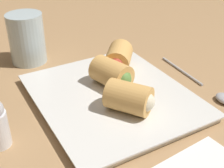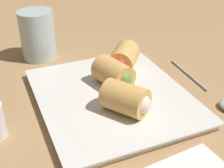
{
  "view_description": "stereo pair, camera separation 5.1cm",
  "coord_description": "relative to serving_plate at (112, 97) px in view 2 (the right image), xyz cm",
  "views": [
    {
      "loc": [
        -43.49,
        20.88,
        32.81
      ],
      "look_at": [
        -3.71,
        -1.73,
        5.45
      ],
      "focal_mm": 50.0,
      "sensor_mm": 36.0,
      "label": 1
    },
    {
      "loc": [
        -45.77,
        16.27,
        32.81
      ],
      "look_at": [
        -3.71,
        -1.73,
        5.45
      ],
      "focal_mm": 50.0,
      "sensor_mm": 36.0,
      "label": 2
    }
  ],
  "objects": [
    {
      "name": "drinking_glass",
      "position": [
        22.55,
        7.92,
        4.54
      ],
      "size": [
        7.51,
        7.51,
        10.59
      ],
      "color": "silver",
      "rests_on": "table_surface"
    },
    {
      "name": "spoon",
      "position": [
        -7.58,
        -17.22,
        -0.2
      ],
      "size": [
        20.65,
        3.0,
        1.27
      ],
      "color": "#B2B2B7",
      "rests_on": "table_surface"
    },
    {
      "name": "serving_plate",
      "position": [
        0.0,
        0.0,
        0.0
      ],
      "size": [
        28.98,
        25.08,
        1.5
      ],
      "color": "silver",
      "rests_on": "table_surface"
    },
    {
      "name": "roll_front_right",
      "position": [
        2.14,
        -1.44,
        3.17
      ],
      "size": [
        8.13,
        6.6,
        4.87
      ],
      "color": "#DBA356",
      "rests_on": "serving_plate"
    },
    {
      "name": "table_surface",
      "position": [
        3.71,
        1.73,
        -1.76
      ],
      "size": [
        180.0,
        140.0,
        2.0
      ],
      "color": "#A87F54",
      "rests_on": "ground"
    },
    {
      "name": "roll_front_left",
      "position": [
        -5.94,
        -0.08,
        3.17
      ],
      "size": [
        8.39,
        7.88,
        4.87
      ],
      "color": "#DBA356",
      "rests_on": "serving_plate"
    },
    {
      "name": "roll_back_left",
      "position": [
        7.27,
        -5.57,
        3.17
      ],
      "size": [
        8.38,
        8.09,
        4.87
      ],
      "color": "#DBA356",
      "rests_on": "serving_plate"
    }
  ]
}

